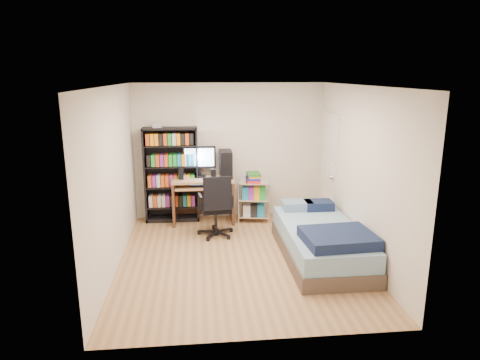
{
  "coord_description": "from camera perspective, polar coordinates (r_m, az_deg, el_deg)",
  "views": [
    {
      "loc": [
        -0.59,
        -5.82,
        2.66
      ],
      "look_at": [
        0.04,
        0.4,
        1.1
      ],
      "focal_mm": 32.0,
      "sensor_mm": 36.0,
      "label": 1
    }
  ],
  "objects": [
    {
      "name": "wire_cart",
      "position": [
        7.82,
        1.88,
        -1.22
      ],
      "size": [
        0.63,
        0.5,
        0.92
      ],
      "rotation": [
        0.0,
        0.0,
        -0.16
      ],
      "color": "white",
      "rests_on": "room"
    },
    {
      "name": "computer_desk",
      "position": [
        7.81,
        -4.16,
        -0.17
      ],
      "size": [
        1.1,
        0.64,
        1.39
      ],
      "color": "tan",
      "rests_on": "room"
    },
    {
      "name": "bed",
      "position": [
        6.45,
        10.82,
        -7.97
      ],
      "size": [
        1.08,
        2.16,
        0.62
      ],
      "color": "brown",
      "rests_on": "room"
    },
    {
      "name": "door",
      "position": [
        7.71,
        11.83,
        1.3
      ],
      "size": [
        0.12,
        0.8,
        2.0
      ],
      "color": "silver",
      "rests_on": "room"
    },
    {
      "name": "office_chair",
      "position": [
        7.16,
        -3.18,
        -4.93
      ],
      "size": [
        0.7,
        0.7,
        1.06
      ],
      "rotation": [
        0.0,
        0.0,
        0.11
      ],
      "color": "black",
      "rests_on": "room"
    },
    {
      "name": "room",
      "position": [
        6.02,
        0.01,
        0.48
      ],
      "size": [
        3.58,
        4.08,
        2.58
      ],
      "color": "tan",
      "rests_on": "ground"
    },
    {
      "name": "media_shelf",
      "position": [
        7.87,
        -9.14,
        0.85
      ],
      "size": [
        0.97,
        0.32,
        1.8
      ],
      "color": "black",
      "rests_on": "room"
    }
  ]
}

